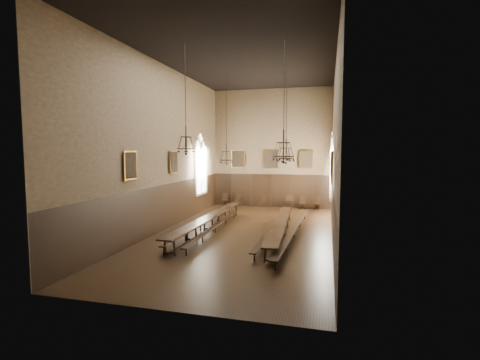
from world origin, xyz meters
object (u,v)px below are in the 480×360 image
at_px(bench_left_outer, 201,226).
at_px(chair_1, 237,203).
at_px(chandelier_front_left, 186,141).
at_px(bench_right_outer, 294,232).
at_px(chandelier_back_right, 286,153).
at_px(bench_right_inner, 273,230).
at_px(chair_7, 317,206).
at_px(bench_left_inner, 215,228).
at_px(chair_6, 302,205).
at_px(chandelier_front_right, 284,149).
at_px(chair_3, 263,204).
at_px(chair_0, 225,202).
at_px(chandelier_back_left, 226,154).
at_px(table_right, 280,229).
at_px(table_left, 209,224).
at_px(chair_5, 289,204).

relative_size(bench_left_outer, chair_1, 9.52).
bearing_deg(chandelier_front_left, bench_right_outer, 32.06).
bearing_deg(chandelier_back_right, bench_left_outer, -155.39).
distance_m(bench_right_inner, chair_7, 8.62).
relative_size(bench_left_inner, chair_6, 9.34).
xyz_separation_m(chandelier_back_right, chandelier_front_right, (0.42, -4.55, 0.19)).
height_order(bench_left_outer, chair_3, chair_3).
height_order(bench_left_outer, chair_7, chair_7).
bearing_deg(chair_0, chair_3, -19.72).
bearing_deg(bench_left_inner, chandelier_front_right, -30.93).
height_order(bench_right_inner, chair_6, chair_6).
distance_m(bench_left_outer, chair_7, 10.30).
bearing_deg(chandelier_back_left, chandelier_front_left, -90.91).
distance_m(chair_7, chandelier_back_right, 7.69).
bearing_deg(chair_0, table_right, -76.88).
bearing_deg(bench_left_outer, table_left, 4.55).
xyz_separation_m(table_left, bench_left_inner, (0.47, -0.26, -0.14)).
xyz_separation_m(table_right, chandelier_back_left, (-3.74, 3.08, 3.76)).
bearing_deg(chair_3, chair_6, 15.99).
xyz_separation_m(chair_7, chandelier_front_right, (-1.17, -10.95, 4.13)).
distance_m(chair_6, chair_7, 1.09).
distance_m(chair_3, chandelier_back_left, 6.85).
bearing_deg(table_right, chandelier_back_right, 89.93).
bearing_deg(chair_1, chair_7, 12.68).
bearing_deg(chair_5, bench_left_inner, -115.19).
bearing_deg(chandelier_front_right, chair_3, 104.93).
relative_size(table_right, chair_5, 9.19).
height_order(bench_left_outer, bench_right_outer, bench_right_outer).
distance_m(table_right, chandelier_front_right, 4.69).
distance_m(bench_right_outer, chair_1, 10.14).
distance_m(chair_3, chair_5, 1.98).
xyz_separation_m(table_left, chair_6, (4.41, 8.37, -0.10)).
bearing_deg(bench_left_outer, bench_left_inner, -13.85).
distance_m(bench_left_outer, chandelier_back_right, 6.23).
distance_m(bench_left_outer, bench_left_inner, 0.94).
bearing_deg(chandelier_front_left, bench_left_outer, 99.70).
bearing_deg(chair_6, table_left, -113.32).
relative_size(table_right, chair_1, 9.53).
xyz_separation_m(bench_left_inner, chandelier_front_right, (3.87, -2.32, 4.16)).
bearing_deg(chandelier_back_left, chair_0, 107.28).
bearing_deg(table_left, bench_right_inner, -0.31).
xyz_separation_m(chair_6, chair_7, (1.09, 0.00, -0.01)).
xyz_separation_m(chair_5, chandelier_front_left, (-3.32, -11.53, 4.46)).
bearing_deg(chair_1, chandelier_back_right, -42.05).
height_order(table_left, chair_1, chair_1).
height_order(table_left, bench_right_inner, table_left).
distance_m(table_right, chandelier_back_right, 4.46).
xyz_separation_m(chair_0, chair_7, (7.05, -0.00, -0.01)).
xyz_separation_m(bench_right_outer, chair_5, (-1.22, 8.69, 0.00)).
bearing_deg(chandelier_front_right, bench_left_inner, 149.07).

